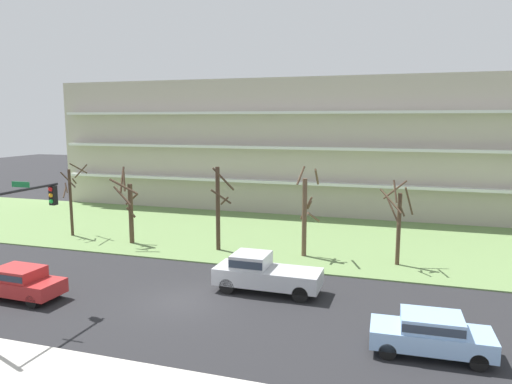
# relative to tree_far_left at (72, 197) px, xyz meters

# --- Properties ---
(ground) EXTENTS (160.00, 160.00, 0.00)m
(ground) POSITION_rel_tree_far_left_xyz_m (13.65, -9.39, -3.03)
(ground) COLOR #232326
(grass_lawn_strip) EXTENTS (80.00, 16.00, 0.08)m
(grass_lawn_strip) POSITION_rel_tree_far_left_xyz_m (13.65, 4.61, -2.99)
(grass_lawn_strip) COLOR #66844C
(grass_lawn_strip) RESTS_ON ground
(apartment_building) EXTENTS (48.15, 11.88, 12.48)m
(apartment_building) POSITION_rel_tree_far_left_xyz_m (13.65, 18.07, 3.21)
(apartment_building) COLOR #B2A899
(apartment_building) RESTS_ON ground
(tree_far_left) EXTENTS (1.86, 2.22, 5.67)m
(tree_far_left) POSITION_rel_tree_far_left_xyz_m (0.00, 0.00, 0.00)
(tree_far_left) COLOR #423023
(tree_far_left) RESTS_ON ground
(tree_left) EXTENTS (2.08, 1.79, 5.47)m
(tree_left) POSITION_rel_tree_far_left_xyz_m (5.35, -0.72, -0.33)
(tree_left) COLOR #4C3828
(tree_left) RESTS_ON ground
(tree_center) EXTENTS (1.29, 1.91, 5.73)m
(tree_center) POSITION_rel_tree_far_left_xyz_m (12.01, -0.49, 0.01)
(tree_center) COLOR #423023
(tree_center) RESTS_ON ground
(tree_right) EXTENTS (1.48, 1.73, 5.82)m
(tree_right) POSITION_rel_tree_far_left_xyz_m (17.79, -0.13, -0.17)
(tree_right) COLOR brown
(tree_right) RESTS_ON ground
(tree_far_right) EXTENTS (2.01, 2.22, 5.20)m
(tree_far_right) POSITION_rel_tree_far_left_xyz_m (23.43, -0.36, -0.24)
(tree_far_right) COLOR #4C3828
(tree_far_right) RESTS_ON ground
(pickup_silver_near_left) EXTENTS (5.42, 2.06, 1.95)m
(pickup_silver_near_left) POSITION_rel_tree_far_left_xyz_m (17.01, -6.89, -2.01)
(pickup_silver_near_left) COLOR #B7BABF
(pickup_silver_near_left) RESTS_ON ground
(sedan_red_center_left) EXTENTS (4.46, 1.95, 1.57)m
(sedan_red_center_left) POSITION_rel_tree_far_left_xyz_m (5.82, -11.39, -2.16)
(sedan_red_center_left) COLOR #B22828
(sedan_red_center_left) RESTS_ON ground
(sedan_blue_center_right) EXTENTS (4.46, 1.95, 1.57)m
(sedan_blue_center_right) POSITION_rel_tree_far_left_xyz_m (24.87, -11.39, -2.16)
(sedan_blue_center_right) COLOR #8CB2E0
(sedan_blue_center_right) RESTS_ON ground
(traffic_signal_mast) EXTENTS (0.90, 4.95, 6.17)m
(traffic_signal_mast) POSITION_rel_tree_far_left_xyz_m (8.22, -14.33, 1.18)
(traffic_signal_mast) COLOR black
(traffic_signal_mast) RESTS_ON ground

